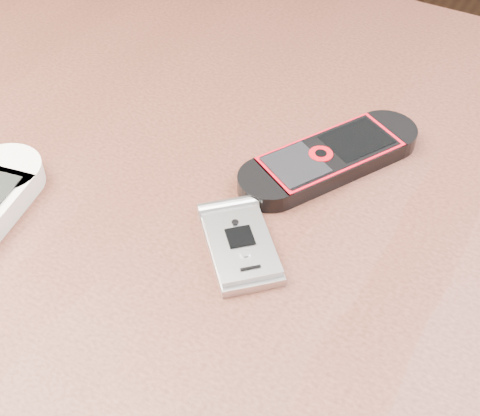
# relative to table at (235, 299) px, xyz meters

# --- Properties ---
(table) EXTENTS (1.20, 0.80, 0.75)m
(table) POSITION_rel_table_xyz_m (0.00, 0.00, 0.00)
(table) COLOR black
(table) RESTS_ON ground
(nokia_black_red) EXTENTS (0.13, 0.17, 0.02)m
(nokia_black_red) POSITION_rel_table_xyz_m (0.04, 0.09, 0.11)
(nokia_black_red) COLOR black
(nokia_black_red) RESTS_ON table
(motorola_razr) EXTENTS (0.09, 0.10, 0.01)m
(motorola_razr) POSITION_rel_table_xyz_m (0.02, -0.03, 0.11)
(motorola_razr) COLOR silver
(motorola_razr) RESTS_ON table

